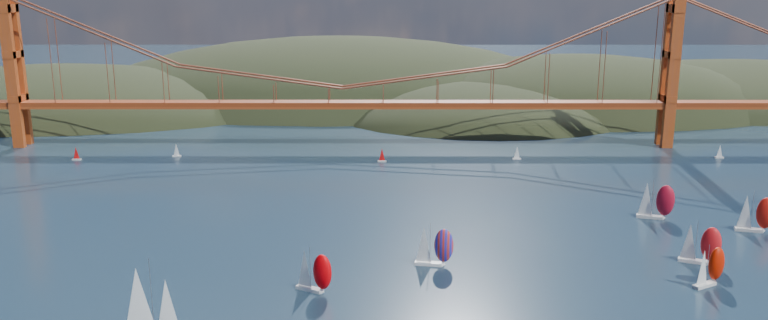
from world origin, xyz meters
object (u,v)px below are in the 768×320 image
Objects in this scene: racer_0 at (313,271)px; racer_1 at (709,266)px; sloop_navy at (147,305)px; racer_4 at (755,213)px; racer_rwb at (433,246)px; racer_3 at (655,200)px; racer_2 at (699,243)px.

racer_1 is (80.83, 2.94, -0.16)m from racer_0.
racer_0 is at bearing 152.72° from racer_1.
sloop_navy is 1.67× the size of racer_1.
racer_4 is 1.05× the size of racer_rwb.
racer_1 is at bearing -112.59° from racer_4.
racer_3 reaches higher than racer_rwb.
racer_rwb is (25.02, 13.93, 0.16)m from racer_0.
racer_2 reaches higher than racer_0.
racer_0 is 28.64m from racer_rwb.
racer_0 is 1.04× the size of racer_1.
racer_4 is at bearing 23.51° from racer_1.
racer_3 is (85.06, 46.76, 0.54)m from racer_0.
racer_3 is at bearing 38.70° from racer_rwb.
racer_rwb is at bearing -134.17° from racer_3.
racer_3 is at bearing 110.33° from racer_2.
sloop_navy reaches higher than racer_0.
racer_2 is at bearing -75.05° from racer_3.
racer_4 is at bearing -8.64° from racer_3.
racer_3 is 68.43m from racer_rwb.
racer_rwb is (51.79, 34.71, -2.07)m from sloop_navy.
racer_3 is at bearing 56.90° from racer_0.
racer_2 is 31.39m from racer_3.
racer_4 is at bearing 6.89° from sloop_navy.
racer_0 is (26.77, 20.78, -2.23)m from sloop_navy.
sloop_navy is 110.21m from racer_1.
racer_1 is at bearing 30.19° from racer_0.
sloop_navy is at bearing -114.07° from racer_0.
sloop_navy is at bearing -139.35° from racer_2.
racer_rwb is (-60.04, -32.83, -0.38)m from racer_3.
racer_4 reaches higher than racer_2.
racer_1 is 0.89× the size of racer_4.
racer_4 is (133.01, 57.30, -1.84)m from sloop_navy.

